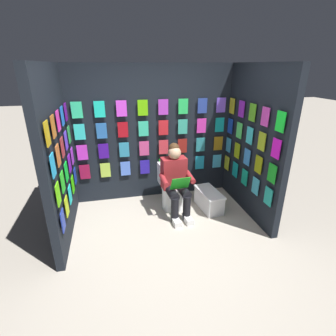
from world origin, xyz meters
name	(u,v)px	position (x,y,z in m)	size (l,w,h in m)	color
ground_plane	(177,253)	(0.00, 0.00, 0.00)	(30.00, 30.00, 0.00)	#B2A899
display_wall_back	(153,134)	(0.00, -1.76, 1.18)	(2.92, 0.14, 2.37)	black
display_wall_left	(253,143)	(-1.46, -0.86, 1.18)	(0.14, 1.71, 2.37)	black
display_wall_right	(58,157)	(1.46, -0.86, 1.18)	(0.14, 1.71, 2.37)	black
toilet	(172,189)	(-0.22, -1.23, 0.33)	(0.42, 0.57, 0.77)	white
person_reading	(176,180)	(-0.24, -1.00, 0.60)	(0.54, 0.70, 1.19)	maroon
comic_longbox_near	(209,200)	(-0.83, -1.00, 0.17)	(0.36, 0.66, 0.33)	silver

